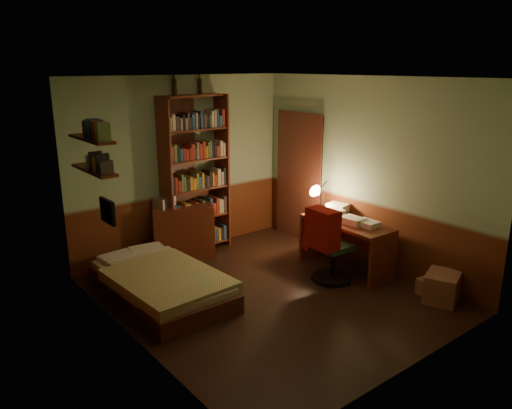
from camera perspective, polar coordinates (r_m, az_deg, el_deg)
floor at (r=6.27m, az=1.44°, el=-10.31°), size 3.50×4.00×0.02m
ceiling at (r=5.63m, az=1.63°, el=14.40°), size 3.50×4.00×0.02m
wall_back at (r=7.43m, az=-8.49°, el=4.38°), size 3.50×0.02×2.60m
wall_left at (r=4.91m, az=-14.43°, el=-1.84°), size 0.02×4.00×2.60m
wall_right at (r=7.04m, az=12.61°, el=3.55°), size 0.02×4.00×2.60m
wall_front at (r=4.52m, az=18.12°, el=-3.66°), size 3.50×0.02×2.60m
doorway at (r=7.94m, az=5.03°, el=3.01°), size 0.06×0.90×2.00m
door_trim at (r=7.92m, az=4.85°, el=2.98°), size 0.02×0.98×2.08m
bed at (r=6.21m, az=-10.89°, el=-7.81°), size 1.04×1.94×0.58m
dresser at (r=7.38m, az=-8.29°, el=-3.05°), size 0.97×0.76×0.77m
mini_stereo at (r=7.25m, az=-10.43°, el=0.29°), size 0.32×0.28×0.15m
bookshelf at (r=7.38m, az=-6.97°, el=3.29°), size 1.03×0.44×2.33m
bottle_left at (r=7.20m, az=-9.29°, el=13.14°), size 0.07×0.07×0.22m
bottle_right at (r=7.41m, az=-6.44°, el=13.30°), size 0.06×0.06×0.22m
desk at (r=6.95m, az=10.22°, el=-4.68°), size 0.57×1.31×0.69m
paper_stack at (r=7.28m, az=9.31°, el=-0.34°), size 0.26×0.32×0.11m
desk_lamp at (r=7.32m, az=7.67°, el=1.47°), size 0.18×0.18×0.52m
office_chair at (r=6.55m, az=8.81°, el=-4.72°), size 0.49×0.44×0.95m
red_jacket at (r=6.31m, az=6.24°, el=1.48°), size 0.24×0.43×0.50m
wall_shelf_lower at (r=5.87m, az=-18.02°, el=3.76°), size 0.20×0.90×0.03m
wall_shelf_upper at (r=5.82m, az=-18.31°, el=7.13°), size 0.20×0.90×0.03m
framed_picture at (r=5.47m, az=-16.62°, el=-0.75°), size 0.04×0.32×0.26m
cardboard_box_a at (r=6.44m, az=20.50°, el=-8.83°), size 0.56×0.51×0.34m
cardboard_box_b at (r=6.57m, az=19.33°, el=-8.88°), size 0.32×0.27×0.20m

